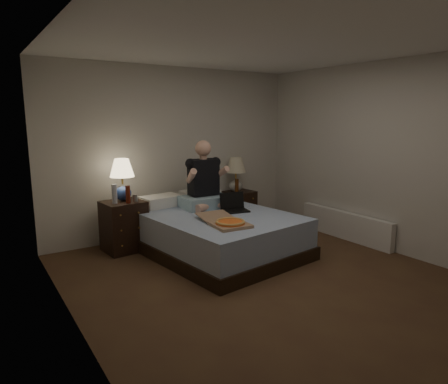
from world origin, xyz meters
TOP-DOWN VIEW (x-y plane):
  - floor at (0.00, 0.00)m, footprint 4.00×4.50m
  - ceiling at (0.00, 0.00)m, footprint 4.00×4.50m
  - wall_back at (0.00, 2.25)m, footprint 4.00×0.00m
  - wall_left at (-2.00, 0.00)m, footprint 0.00×4.50m
  - wall_right at (2.00, 0.00)m, footprint 0.00×4.50m
  - bed at (0.01, 1.13)m, footprint 1.82×2.28m
  - nightstand_left at (-0.98, 1.85)m, footprint 0.56×0.51m
  - nightstand_right at (1.06, 2.05)m, footprint 0.48×0.44m
  - lamp_left at (-0.94, 1.93)m, footprint 0.32×0.32m
  - lamp_right at (0.98, 2.05)m, footprint 0.39×0.39m
  - water_bottle at (-1.10, 1.80)m, footprint 0.07×0.07m
  - soda_can at (-0.84, 1.74)m, footprint 0.07×0.07m
  - beer_bottle_left at (-0.95, 1.72)m, footprint 0.06×0.06m
  - beer_bottle_right at (0.93, 1.95)m, footprint 0.06×0.06m
  - person at (0.09, 1.52)m, footprint 0.68×0.54m
  - laptop at (0.29, 1.07)m, footprint 0.39×0.34m
  - pizza_box at (-0.17, 0.50)m, footprint 0.46×0.79m
  - radiator at (1.93, 0.60)m, footprint 0.10×1.60m

SIDE VIEW (x-z plane):
  - floor at x=0.00m, z-range 0.00..0.00m
  - radiator at x=1.93m, z-range 0.00..0.40m
  - bed at x=0.01m, z-range 0.00..0.53m
  - nightstand_right at x=1.06m, z-range 0.00..0.57m
  - nightstand_left at x=-0.98m, z-range 0.00..0.67m
  - pizza_box at x=-0.17m, z-range 0.53..0.61m
  - laptop at x=0.29m, z-range 0.53..0.77m
  - beer_bottle_right at x=0.93m, z-range 0.57..0.80m
  - soda_can at x=-0.84m, z-range 0.67..0.77m
  - beer_bottle_left at x=-0.95m, z-range 0.67..0.90m
  - water_bottle at x=-1.10m, z-range 0.67..0.92m
  - lamp_right at x=0.98m, z-range 0.57..1.13m
  - lamp_left at x=-0.94m, z-range 0.67..1.23m
  - person at x=0.09m, z-range 0.53..1.46m
  - wall_back at x=0.00m, z-range 0.00..2.50m
  - wall_left at x=-2.00m, z-range 0.00..2.50m
  - wall_right at x=2.00m, z-range 0.00..2.50m
  - ceiling at x=0.00m, z-range 2.50..2.50m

